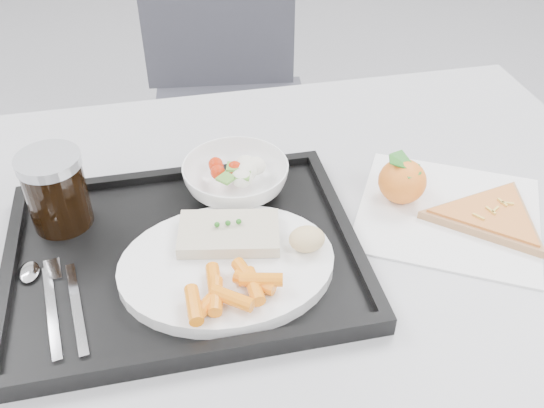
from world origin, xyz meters
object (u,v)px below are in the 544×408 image
tray (184,255)px  salad_bowl (236,178)px  pizza_slice (491,216)px  dinner_plate (227,265)px  chair (226,79)px  cola_glass (56,189)px  table (247,265)px  tangerine (402,181)px

tray → salad_bowl: 0.15m
pizza_slice → dinner_plate: bearing=-175.0°
chair → dinner_plate: chair is taller
tray → dinner_plate: 0.07m
chair → tray: bearing=-101.5°
chair → tray: (-0.18, -0.90, 0.22)m
chair → tray: size_ratio=2.07×
chair → cola_glass: (-0.34, -0.81, 0.28)m
chair → pizza_slice: size_ratio=3.71×
table → pizza_slice: pizza_slice is taller
cola_glass → table: bearing=-12.3°
dinner_plate → tangerine: tangerine is taller
chair → cola_glass: bearing=-112.6°
cola_glass → pizza_slice: size_ratio=0.43×
tray → salad_bowl: (0.09, 0.11, 0.03)m
table → dinner_plate: size_ratio=4.44×
table → dinner_plate: (-0.04, -0.09, 0.09)m
chair → dinner_plate: size_ratio=3.44×
table → tray: 0.12m
tray → salad_bowl: size_ratio=2.96×
table → cola_glass: (-0.24, 0.05, 0.14)m
chair → salad_bowl: bearing=-96.9°
table → tray: tray is taller
dinner_plate → chair: bearing=82.0°
salad_bowl → pizza_slice: bearing=-20.1°
dinner_plate → salad_bowl: salad_bowl is taller
chair → dinner_plate: (-0.13, -0.95, 0.24)m
chair → tangerine: 0.89m
tray → cola_glass: bearing=148.5°
table → tray: size_ratio=2.67×
salad_bowl → cola_glass: (-0.24, -0.02, 0.03)m
tray → pizza_slice: (0.43, -0.01, 0.00)m
tray → table: bearing=24.9°
dinner_plate → cola_glass: (-0.20, 0.14, 0.05)m
tray → salad_bowl: bearing=51.9°
tray → tangerine: 0.33m
table → tangerine: 0.26m
dinner_plate → tray: bearing=137.6°
table → chair: size_ratio=1.29×
cola_glass → pizza_slice: cola_glass is taller
dinner_plate → pizza_slice: size_ratio=1.08×
salad_bowl → pizza_slice: (0.34, -0.13, -0.03)m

